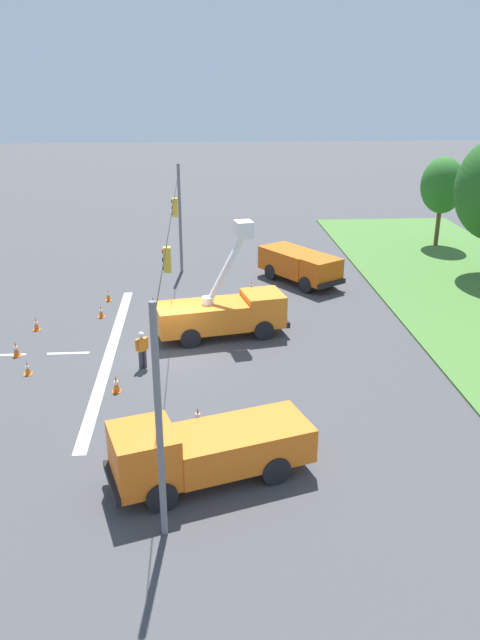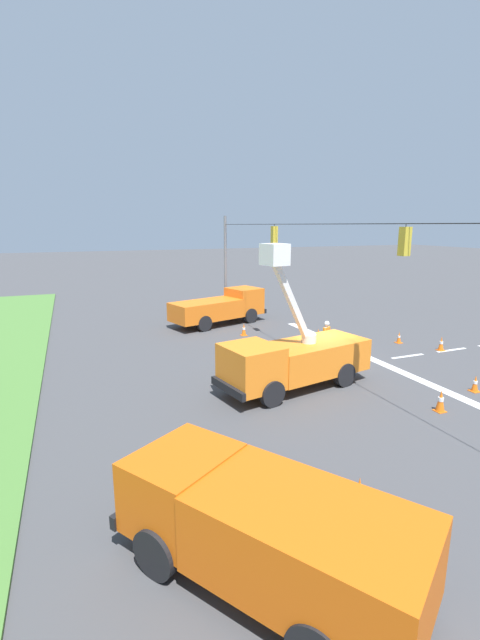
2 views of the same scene
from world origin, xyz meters
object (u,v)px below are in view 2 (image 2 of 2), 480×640
at_px(traffic_cone_mid_left, 318,335).
at_px(traffic_cone_far_left, 475,384).
at_px(utility_truck_bucket_lift, 293,357).
at_px(traffic_cone_foreground_right, 399,338).
at_px(traffic_cone_mid_right, 441,344).
at_px(traffic_cone_lane_edge_b, 244,330).
at_px(traffic_cone_far_right, 441,401).
at_px(utility_truck_support_near, 221,307).
at_px(traffic_cone_lane_edge_a, 359,489).
at_px(road_worker, 326,336).
at_px(utility_truck_support_far, 264,526).

relative_size(traffic_cone_mid_left, traffic_cone_far_left, 1.14).
relative_size(utility_truck_bucket_lift, traffic_cone_foreground_right, 10.78).
relative_size(traffic_cone_mid_right, traffic_cone_lane_edge_b, 1.03).
bearing_deg(utility_truck_bucket_lift, traffic_cone_lane_edge_b, -9.05).
bearing_deg(traffic_cone_far_right, utility_truck_support_near, 9.50).
bearing_deg(traffic_cone_mid_right, traffic_cone_lane_edge_a, 126.65).
bearing_deg(traffic_cone_lane_edge_a, traffic_cone_foreground_right, -45.03).
distance_m(utility_truck_bucket_lift, utility_truck_support_near, 12.20).
relative_size(road_worker, traffic_cone_far_left, 2.60).
relative_size(utility_truck_bucket_lift, traffic_cone_lane_edge_b, 9.24).
bearing_deg(traffic_cone_foreground_right, utility_truck_support_near, 43.21).
bearing_deg(traffic_cone_far_right, road_worker, -0.09).
bearing_deg(utility_truck_support_far, traffic_cone_mid_left, -35.12).
xyz_separation_m(utility_truck_support_near, traffic_cone_mid_right, (-10.32, -8.81, -0.79)).
bearing_deg(traffic_cone_lane_edge_b, utility_truck_support_far, 158.95).
distance_m(road_worker, traffic_cone_mid_left, 2.53).
distance_m(road_worker, traffic_cone_lane_edge_a, 12.11).
xyz_separation_m(utility_truck_support_far, traffic_cone_lane_edge_b, (17.14, -6.60, -0.83)).
height_order(utility_truck_bucket_lift, traffic_cone_mid_left, utility_truck_bucket_lift).
height_order(utility_truck_support_near, traffic_cone_lane_edge_a, utility_truck_support_near).
bearing_deg(traffic_cone_mid_right, utility_truck_support_far, 124.16).
distance_m(utility_truck_support_far, traffic_cone_lane_edge_b, 18.39).
bearing_deg(utility_truck_support_far, road_worker, -37.15).
bearing_deg(utility_truck_bucket_lift, utility_truck_support_near, -5.40).
distance_m(traffic_cone_foreground_right, traffic_cone_mid_left, 4.56).
relative_size(road_worker, traffic_cone_lane_edge_a, 3.02).
bearing_deg(traffic_cone_lane_edge_a, utility_truck_support_far, 113.53).
height_order(utility_truck_bucket_lift, traffic_cone_far_left, utility_truck_bucket_lift).
xyz_separation_m(utility_truck_support_near, traffic_cone_lane_edge_b, (-3.47, -0.23, -0.80)).
relative_size(traffic_cone_mid_left, traffic_cone_mid_right, 1.01).
height_order(utility_truck_support_near, traffic_cone_far_right, utility_truck_support_near).
distance_m(utility_truck_support_near, traffic_cone_lane_edge_b, 3.57).
height_order(utility_truck_bucket_lift, utility_truck_support_far, utility_truck_bucket_lift).
bearing_deg(traffic_cone_far_left, traffic_cone_foreground_right, -18.37).
distance_m(traffic_cone_lane_edge_b, traffic_cone_far_right, 12.88).
distance_m(traffic_cone_lane_edge_b, traffic_cone_far_left, 12.85).
xyz_separation_m(utility_truck_bucket_lift, traffic_cone_foreground_right, (3.85, -8.94, -1.01)).
relative_size(utility_truck_support_near, utility_truck_support_far, 1.14).
bearing_deg(traffic_cone_far_left, utility_truck_support_near, 19.88).
distance_m(traffic_cone_lane_edge_a, traffic_cone_lane_edge_b, 16.10).
relative_size(traffic_cone_foreground_right, traffic_cone_mid_right, 0.83).
bearing_deg(traffic_cone_mid_right, utility_truck_bucket_lift, 100.39).
height_order(traffic_cone_mid_right, traffic_cone_lane_edge_b, traffic_cone_mid_right).
distance_m(utility_truck_support_near, traffic_cone_mid_left, 7.39).
bearing_deg(traffic_cone_lane_edge_a, traffic_cone_far_left, -65.08).
height_order(traffic_cone_mid_left, traffic_cone_far_left, traffic_cone_mid_left).
relative_size(utility_truck_support_near, traffic_cone_mid_right, 9.17).
height_order(utility_truck_support_near, utility_truck_support_far, utility_truck_support_near).
bearing_deg(traffic_cone_mid_right, traffic_cone_far_right, 133.47).
bearing_deg(traffic_cone_mid_right, traffic_cone_foreground_right, 26.79).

